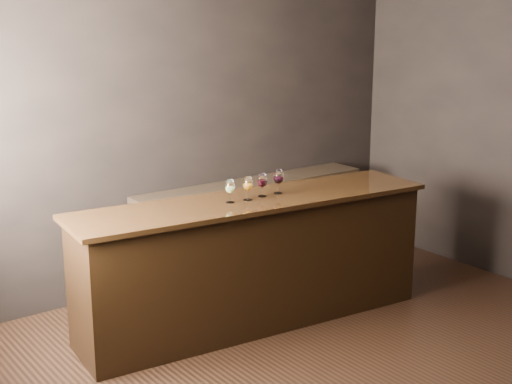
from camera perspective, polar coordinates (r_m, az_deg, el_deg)
ground at (r=5.47m, az=7.23°, el=-13.47°), size 5.00×5.00×0.00m
room_shell at (r=4.82m, az=4.95°, el=5.59°), size 5.02×4.52×2.81m
bar_counter at (r=5.90m, az=-0.18°, el=-5.74°), size 3.00×0.95×1.03m
bar_top at (r=5.74m, az=-0.19°, el=-0.71°), size 3.10×1.03×0.04m
back_bar_shelf at (r=7.12m, az=-0.25°, el=-2.73°), size 2.53×0.40×0.91m
glass_white at (r=5.59m, az=-2.09°, el=0.38°), size 0.08×0.08×0.18m
glass_amber at (r=5.66m, az=-0.66°, el=0.61°), size 0.08×0.08×0.19m
glass_red_a at (r=5.77m, az=0.49°, el=0.87°), size 0.08×0.08×0.19m
glass_red_b at (r=5.87m, az=1.80°, el=1.16°), size 0.09×0.09×0.20m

